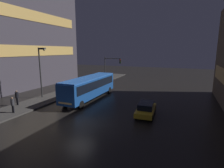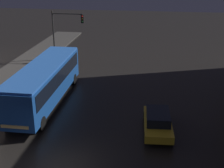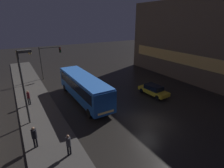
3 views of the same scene
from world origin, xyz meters
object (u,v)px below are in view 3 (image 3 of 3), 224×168
at_px(pedestrian_near, 69,143).
at_px(pedestrian_mid, 34,135).
at_px(bus_near, 84,86).
at_px(traffic_light_main, 48,57).
at_px(car_taxi, 153,90).
at_px(pedestrian_far, 28,97).
at_px(street_lamp_sidewalk, 24,76).

height_order(pedestrian_near, pedestrian_mid, pedestrian_mid).
relative_size(bus_near, pedestrian_mid, 6.17).
relative_size(pedestrian_near, traffic_light_main, 0.31).
relative_size(pedestrian_mid, traffic_light_main, 0.33).
distance_m(bus_near, pedestrian_near, 9.75).
bearing_deg(pedestrian_mid, car_taxi, -3.52).
distance_m(pedestrian_far, traffic_light_main, 10.81).
bearing_deg(pedestrian_mid, bus_near, 28.43).
bearing_deg(bus_near, pedestrian_near, 60.91).
height_order(traffic_light_main, street_lamp_sidewalk, street_lamp_sidewalk).
relative_size(pedestrian_near, street_lamp_sidewalk, 0.25).
relative_size(bus_near, car_taxi, 2.59).
relative_size(car_taxi, street_lamp_sidewalk, 0.62).
bearing_deg(bus_near, street_lamp_sidewalk, 19.40).
distance_m(car_taxi, pedestrian_far, 15.75).
bearing_deg(pedestrian_near, pedestrian_far, -157.39).
height_order(car_taxi, pedestrian_far, pedestrian_far).
relative_size(bus_near, traffic_light_main, 2.03).
height_order(car_taxi, pedestrian_near, pedestrian_near).
distance_m(pedestrian_near, pedestrian_far, 10.50).
bearing_deg(pedestrian_far, car_taxi, -144.67).
xyz_separation_m(traffic_light_main, street_lamp_sidewalk, (-4.75, -13.63, 1.07)).
xyz_separation_m(bus_near, street_lamp_sidewalk, (-6.41, -2.32, 2.94)).
height_order(bus_near, car_taxi, bus_near).
distance_m(bus_near, pedestrian_mid, 9.25).
bearing_deg(street_lamp_sidewalk, pedestrian_far, 86.96).
relative_size(car_taxi, traffic_light_main, 0.78).
distance_m(pedestrian_near, pedestrian_mid, 2.97).
height_order(pedestrian_far, traffic_light_main, traffic_light_main).
bearing_deg(car_taxi, traffic_light_main, -58.06).
height_order(car_taxi, traffic_light_main, traffic_light_main).
distance_m(pedestrian_mid, traffic_light_main, 18.55).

